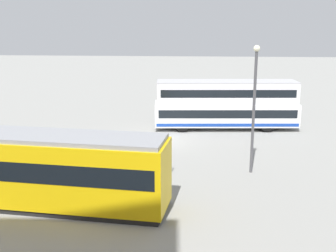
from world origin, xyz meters
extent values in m
plane|color=gray|center=(0.00, 0.00, 0.00)|extent=(160.00, 160.00, 0.00)
cube|color=white|center=(-5.06, -3.88, 1.25)|extent=(11.48, 3.36, 1.79)
cube|color=white|center=(-5.06, -3.88, 2.96)|extent=(11.13, 3.23, 1.65)
cube|color=black|center=(-5.06, -3.88, 1.46)|extent=(10.92, 3.34, 0.64)
cube|color=black|center=(-5.06, -3.88, 3.05)|extent=(10.57, 3.22, 0.60)
cube|color=#193FA5|center=(-5.06, -3.88, 0.60)|extent=(11.26, 3.38, 0.24)
cube|color=#B2B2B7|center=(-5.06, -3.88, 3.84)|extent=(11.13, 3.23, 0.10)
cylinder|color=black|center=(-1.57, -3.61, 0.50)|extent=(1.19, 2.49, 1.00)
cylinder|color=black|center=(-8.17, -4.13, 0.50)|extent=(1.19, 2.49, 1.00)
cube|color=#E5B70C|center=(4.70, 11.49, 1.75)|extent=(12.85, 3.88, 3.01)
cube|color=black|center=(4.70, 11.49, 2.05)|extent=(12.35, 3.86, 0.90)
cube|color=gray|center=(4.70, 11.49, 3.36)|extent=(12.58, 3.64, 0.20)
cube|color=black|center=(4.70, 11.49, 0.12)|extent=(12.59, 3.72, 0.25)
cylinder|color=#33384C|center=(3.30, 6.85, 0.44)|extent=(0.14, 0.14, 0.88)
cylinder|color=#33384C|center=(3.10, 6.93, 0.44)|extent=(0.14, 0.14, 0.88)
cylinder|color=maroon|center=(3.20, 6.89, 1.22)|extent=(0.42, 0.42, 0.68)
sphere|color=beige|center=(3.20, 6.89, 1.68)|extent=(0.24, 0.24, 0.24)
cylinder|color=#4C3F2D|center=(1.70, 7.17, 0.40)|extent=(0.14, 0.14, 0.79)
cylinder|color=#4C3F2D|center=(1.59, 6.98, 0.40)|extent=(0.14, 0.14, 0.79)
cylinder|color=navy|center=(1.65, 7.08, 1.10)|extent=(0.44, 0.44, 0.61)
sphere|color=tan|center=(1.65, 7.08, 1.51)|extent=(0.21, 0.21, 0.21)
cube|color=gray|center=(2.32, 6.85, 1.05)|extent=(7.45, 0.51, 0.06)
cube|color=gray|center=(2.32, 6.85, 0.55)|extent=(7.45, 0.51, 0.06)
cylinder|color=gray|center=(-1.40, 6.62, 0.53)|extent=(0.07, 0.07, 1.05)
cylinder|color=gray|center=(2.32, 6.85, 0.53)|extent=(0.07, 0.07, 1.05)
cylinder|color=gray|center=(6.04, 7.08, 0.53)|extent=(0.07, 0.07, 1.05)
cylinder|color=slate|center=(7.34, 7.32, 1.30)|extent=(0.10, 0.10, 2.59)
cube|color=white|center=(7.33, 7.36, 2.17)|extent=(1.22, 0.17, 0.65)
cylinder|color=#4C4C51|center=(-5.96, 6.28, 3.42)|extent=(0.16, 0.16, 6.84)
sphere|color=#F2EFCC|center=(-5.96, 6.28, 6.99)|extent=(0.36, 0.36, 0.36)
camera|label=1|loc=(-3.00, 29.30, 8.30)|focal=44.90mm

